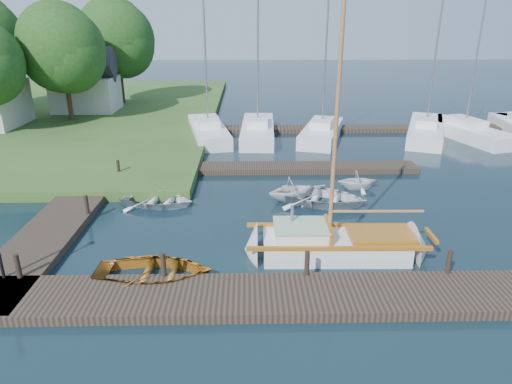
{
  "coord_description": "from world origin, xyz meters",
  "views": [
    {
      "loc": [
        -0.36,
        -17.54,
        7.86
      ],
      "look_at": [
        0.0,
        0.0,
        1.2
      ],
      "focal_mm": 32.0,
      "sensor_mm": 36.0,
      "label": 1
    }
  ],
  "objects_px": {
    "marina_boat_2": "(322,131)",
    "tree_3": "(62,49)",
    "marina_boat_4": "(426,129)",
    "mooring_post_0": "(18,266)",
    "tree_7": "(117,39)",
    "tender_a": "(157,198)",
    "tender_b": "(292,188)",
    "marina_boat_5": "(465,130)",
    "mooring_post_3": "(449,261)",
    "mooring_post_5": "(118,168)",
    "mooring_post_2": "(307,263)",
    "mooring_post_1": "(163,264)",
    "tender_c": "(321,195)",
    "dinghy": "(154,268)",
    "mooring_post_4": "(87,205)",
    "marina_boat_0": "(208,129)",
    "tender_d": "(358,179)",
    "sailboat": "(339,246)",
    "marina_boat_1": "(258,129)"
  },
  "relations": [
    {
      "from": "dinghy",
      "to": "marina_boat_2",
      "type": "xyz_separation_m",
      "value": [
        8.25,
        18.28,
        0.18
      ]
    },
    {
      "from": "dinghy",
      "to": "marina_boat_0",
      "type": "bearing_deg",
      "value": 0.66
    },
    {
      "from": "tender_c",
      "to": "marina_boat_2",
      "type": "relative_size",
      "value": 0.4
    },
    {
      "from": "sailboat",
      "to": "marina_boat_5",
      "type": "xyz_separation_m",
      "value": [
        12.13,
        16.92,
        0.23
      ]
    },
    {
      "from": "mooring_post_2",
      "to": "tree_7",
      "type": "height_order",
      "value": "tree_7"
    },
    {
      "from": "tender_a",
      "to": "tender_c",
      "type": "bearing_deg",
      "value": -75.77
    },
    {
      "from": "marina_boat_4",
      "to": "mooring_post_0",
      "type": "bearing_deg",
      "value": 155.45
    },
    {
      "from": "tender_a",
      "to": "tender_b",
      "type": "relative_size",
      "value": 1.41
    },
    {
      "from": "mooring_post_4",
      "to": "dinghy",
      "type": "distance_m",
      "value": 5.94
    },
    {
      "from": "mooring_post_0",
      "to": "marina_boat_2",
      "type": "bearing_deg",
      "value": 56.34
    },
    {
      "from": "mooring_post_2",
      "to": "tender_d",
      "type": "relative_size",
      "value": 0.4
    },
    {
      "from": "mooring_post_4",
      "to": "marina_boat_4",
      "type": "relative_size",
      "value": 0.07
    },
    {
      "from": "mooring_post_3",
      "to": "mooring_post_5",
      "type": "height_order",
      "value": "same"
    },
    {
      "from": "tender_a",
      "to": "mooring_post_2",
      "type": "bearing_deg",
      "value": -124.19
    },
    {
      "from": "sailboat",
      "to": "tree_3",
      "type": "height_order",
      "value": "tree_3"
    },
    {
      "from": "mooring_post_1",
      "to": "dinghy",
      "type": "xyz_separation_m",
      "value": [
        -0.38,
        0.3,
        -0.31
      ]
    },
    {
      "from": "dinghy",
      "to": "tender_d",
      "type": "bearing_deg",
      "value": -44.38
    },
    {
      "from": "tree_3",
      "to": "tender_a",
      "type": "bearing_deg",
      "value": -59.78
    },
    {
      "from": "tender_b",
      "to": "marina_boat_5",
      "type": "xyz_separation_m",
      "value": [
        13.3,
        11.63,
        -0.04
      ]
    },
    {
      "from": "mooring_post_4",
      "to": "marina_boat_5",
      "type": "distance_m",
      "value": 25.92
    },
    {
      "from": "tender_b",
      "to": "tender_c",
      "type": "distance_m",
      "value": 1.38
    },
    {
      "from": "marina_boat_4",
      "to": "tree_3",
      "type": "relative_size",
      "value": 1.35
    },
    {
      "from": "mooring_post_3",
      "to": "tender_c",
      "type": "bearing_deg",
      "value": 114.42
    },
    {
      "from": "mooring_post_1",
      "to": "marina_boat_0",
      "type": "height_order",
      "value": "marina_boat_0"
    },
    {
      "from": "mooring_post_3",
      "to": "marina_boat_1",
      "type": "xyz_separation_m",
      "value": [
        -5.58,
        19.25,
        -0.14
      ]
    },
    {
      "from": "marina_boat_0",
      "to": "marina_boat_2",
      "type": "height_order",
      "value": "marina_boat_0"
    },
    {
      "from": "mooring_post_2",
      "to": "mooring_post_3",
      "type": "distance_m",
      "value": 4.5
    },
    {
      "from": "mooring_post_2",
      "to": "mooring_post_1",
      "type": "bearing_deg",
      "value": 180.0
    },
    {
      "from": "marina_boat_5",
      "to": "tree_3",
      "type": "xyz_separation_m",
      "value": [
        -29.0,
        4.34,
        5.24
      ]
    },
    {
      "from": "marina_boat_0",
      "to": "mooring_post_4",
      "type": "bearing_deg",
      "value": 153.53
    },
    {
      "from": "marina_boat_2",
      "to": "tree_3",
      "type": "distance_m",
      "value": 20.09
    },
    {
      "from": "marina_boat_0",
      "to": "mooring_post_5",
      "type": "bearing_deg",
      "value": 145.89
    },
    {
      "from": "marina_boat_4",
      "to": "marina_boat_0",
      "type": "bearing_deg",
      "value": 111.32
    },
    {
      "from": "sailboat",
      "to": "dinghy",
      "type": "bearing_deg",
      "value": -165.57
    },
    {
      "from": "mooring_post_4",
      "to": "marina_boat_0",
      "type": "distance_m",
      "value": 14.72
    },
    {
      "from": "tender_b",
      "to": "tree_7",
      "type": "distance_m",
      "value": 28.16
    },
    {
      "from": "mooring_post_1",
      "to": "tender_b",
      "type": "relative_size",
      "value": 0.34
    },
    {
      "from": "mooring_post_2",
      "to": "dinghy",
      "type": "xyz_separation_m",
      "value": [
        -4.88,
        0.3,
        -0.31
      ]
    },
    {
      "from": "marina_boat_1",
      "to": "marina_boat_2",
      "type": "distance_m",
      "value": 4.51
    },
    {
      "from": "tree_7",
      "to": "marina_boat_1",
      "type": "bearing_deg",
      "value": -43.53
    },
    {
      "from": "mooring_post_1",
      "to": "marina_boat_1",
      "type": "distance_m",
      "value": 19.56
    },
    {
      "from": "mooring_post_2",
      "to": "sailboat",
      "type": "height_order",
      "value": "sailboat"
    },
    {
      "from": "marina_boat_0",
      "to": "tree_7",
      "type": "height_order",
      "value": "marina_boat_0"
    },
    {
      "from": "tender_a",
      "to": "marina_boat_2",
      "type": "xyz_separation_m",
      "value": [
        9.28,
        11.98,
        0.23
      ]
    },
    {
      "from": "mooring_post_2",
      "to": "tender_d",
      "type": "height_order",
      "value": "mooring_post_2"
    },
    {
      "from": "marina_boat_4",
      "to": "mooring_post_1",
      "type": "bearing_deg",
      "value": 162.75
    },
    {
      "from": "marina_boat_4",
      "to": "tender_b",
      "type": "bearing_deg",
      "value": 159.97
    },
    {
      "from": "tender_d",
      "to": "marina_boat_0",
      "type": "bearing_deg",
      "value": 35.26
    },
    {
      "from": "mooring_post_0",
      "to": "tree_7",
      "type": "bearing_deg",
      "value": 98.24
    },
    {
      "from": "mooring_post_0",
      "to": "marina_boat_1",
      "type": "height_order",
      "value": "marina_boat_1"
    }
  ]
}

